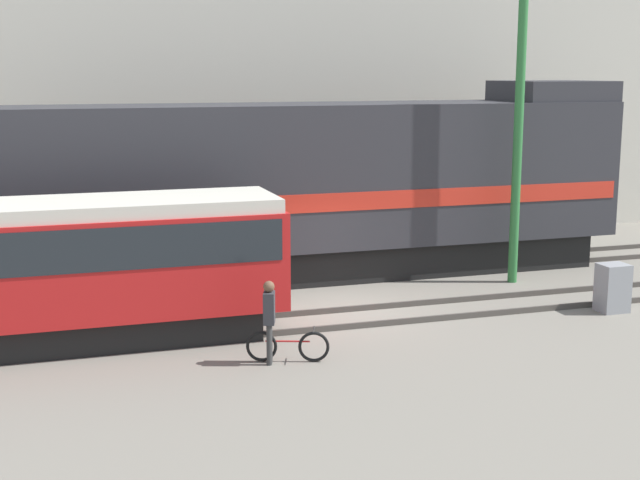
{
  "coord_description": "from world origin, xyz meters",
  "views": [
    {
      "loc": [
        -7.08,
        -20.21,
        5.91
      ],
      "look_at": [
        -0.58,
        0.19,
        1.8
      ],
      "focal_mm": 50.0,
      "sensor_mm": 36.0,
      "label": 1
    }
  ],
  "objects_px": {
    "streetcar": "(63,264)",
    "signal_box": "(613,288)",
    "bicycle": "(288,346)",
    "person": "(269,314)",
    "utility_pole_left": "(519,122)",
    "freight_locomotive": "(329,187)"
  },
  "relations": [
    {
      "from": "streetcar",
      "to": "signal_box",
      "type": "xyz_separation_m",
      "value": [
        12.98,
        -1.23,
        -1.21
      ]
    },
    {
      "from": "bicycle",
      "to": "person",
      "type": "bearing_deg",
      "value": -177.8
    },
    {
      "from": "bicycle",
      "to": "person",
      "type": "distance_m",
      "value": 0.83
    },
    {
      "from": "person",
      "to": "utility_pole_left",
      "type": "bearing_deg",
      "value": 30.12
    },
    {
      "from": "signal_box",
      "to": "person",
      "type": "bearing_deg",
      "value": -171.83
    },
    {
      "from": "streetcar",
      "to": "bicycle",
      "type": "distance_m",
      "value": 5.18
    },
    {
      "from": "bicycle",
      "to": "signal_box",
      "type": "height_order",
      "value": "signal_box"
    },
    {
      "from": "utility_pole_left",
      "to": "signal_box",
      "type": "height_order",
      "value": "utility_pole_left"
    },
    {
      "from": "signal_box",
      "to": "streetcar",
      "type": "bearing_deg",
      "value": 174.6
    },
    {
      "from": "streetcar",
      "to": "utility_pole_left",
      "type": "height_order",
      "value": "utility_pole_left"
    },
    {
      "from": "person",
      "to": "signal_box",
      "type": "bearing_deg",
      "value": 8.17
    },
    {
      "from": "freight_locomotive",
      "to": "utility_pole_left",
      "type": "distance_m",
      "value": 5.56
    },
    {
      "from": "streetcar",
      "to": "person",
      "type": "bearing_deg",
      "value": -33.1
    },
    {
      "from": "utility_pole_left",
      "to": "signal_box",
      "type": "relative_size",
      "value": 7.47
    },
    {
      "from": "freight_locomotive",
      "to": "streetcar",
      "type": "height_order",
      "value": "freight_locomotive"
    },
    {
      "from": "streetcar",
      "to": "signal_box",
      "type": "distance_m",
      "value": 13.1
    },
    {
      "from": "bicycle",
      "to": "signal_box",
      "type": "bearing_deg",
      "value": 8.43
    },
    {
      "from": "freight_locomotive",
      "to": "signal_box",
      "type": "bearing_deg",
      "value": -46.7
    },
    {
      "from": "freight_locomotive",
      "to": "bicycle",
      "type": "xyz_separation_m",
      "value": [
        -3.23,
        -7.11,
        -2.28
      ]
    },
    {
      "from": "person",
      "to": "signal_box",
      "type": "height_order",
      "value": "person"
    },
    {
      "from": "streetcar",
      "to": "signal_box",
      "type": "bearing_deg",
      "value": -5.4
    },
    {
      "from": "freight_locomotive",
      "to": "bicycle",
      "type": "height_order",
      "value": "freight_locomotive"
    }
  ]
}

